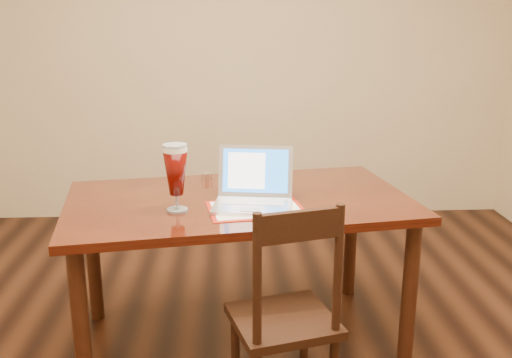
{
  "coord_description": "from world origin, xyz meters",
  "views": [
    {
      "loc": [
        -0.12,
        -2.2,
        1.63
      ],
      "look_at": [
        0.02,
        0.48,
        0.88
      ],
      "focal_mm": 40.0,
      "sensor_mm": 36.0,
      "label": 1
    }
  ],
  "objects": [
    {
      "name": "dining_table",
      "position": [
        -0.07,
        0.47,
        0.7
      ],
      "size": [
        1.79,
        1.18,
        1.1
      ],
      "rotation": [
        0.0,
        0.0,
        0.15
      ],
      "color": "#4B190A",
      "rests_on": "ground"
    },
    {
      "name": "dining_chair",
      "position": [
        0.11,
        -0.11,
        0.45
      ],
      "size": [
        0.5,
        0.48,
        0.96
      ],
      "rotation": [
        0.0,
        0.0,
        0.26
      ],
      "color": "black",
      "rests_on": "ground"
    }
  ]
}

